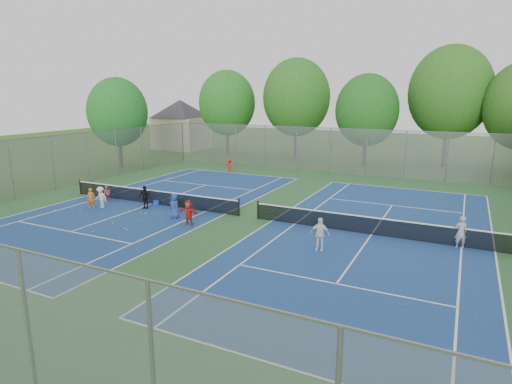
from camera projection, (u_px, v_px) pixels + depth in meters
ground at (248, 217)px, 24.57m from camera, size 120.00×120.00×0.00m
court_pad at (248, 217)px, 24.57m from camera, size 32.00×32.00×0.01m
court_left at (152, 204)px, 27.58m from camera, size 10.97×23.77×0.01m
court_right at (372, 235)px, 21.56m from camera, size 10.97×23.77×0.01m
net_left at (152, 197)px, 27.48m from camera, size 12.87×0.10×0.91m
net_right at (372, 226)px, 21.46m from camera, size 12.87×0.10×0.91m
fence_north at (330, 150)px, 38.11m from camera, size 32.00×0.10×4.00m
fence_west at (52, 164)px, 31.01m from camera, size 0.10×32.00×4.00m
house at (180, 116)px, 54.07m from camera, size 11.03×11.03×7.30m
tree_nw at (227, 103)px, 48.51m from camera, size 6.40×6.40×9.58m
tree_nl at (296, 97)px, 45.79m from camera, size 7.20×7.20×10.69m
tree_nc at (367, 110)px, 40.86m from camera, size 6.00×6.00×8.85m
tree_nr at (450, 93)px, 40.10m from camera, size 7.60×7.60×11.42m
tree_side_w at (118, 112)px, 40.31m from camera, size 5.60×5.60×8.47m
ball_crate at (157, 203)px, 27.33m from camera, size 0.38×0.38×0.30m
ball_hopper at (181, 202)px, 26.96m from camera, size 0.34×0.34×0.53m
student_a at (91, 199)px, 26.27m from camera, size 0.57×0.49×1.31m
student_b at (107, 193)px, 28.34m from camera, size 0.51×0.41×1.00m
student_c at (101, 197)px, 26.52m from camera, size 0.88×0.52×1.34m
student_d at (145, 197)px, 26.35m from camera, size 0.86×0.38×1.45m
student_e at (174, 206)px, 24.27m from camera, size 0.82×0.68×1.45m
student_f at (189, 213)px, 22.98m from camera, size 1.30×0.42×1.40m
child_far_baseline at (230, 166)px, 38.48m from camera, size 0.90×0.69×1.23m
instructor at (461, 232)px, 19.56m from camera, size 0.66×0.56×1.53m
teen_court_b at (320, 234)px, 19.28m from camera, size 0.94×0.47×1.54m
tennis_ball_0 at (93, 232)px, 21.94m from camera, size 0.07×0.07×0.07m
tennis_ball_1 at (113, 223)px, 23.35m from camera, size 0.07×0.07×0.07m
tennis_ball_2 at (80, 211)px, 25.72m from camera, size 0.07×0.07×0.07m
tennis_ball_3 at (55, 211)px, 25.86m from camera, size 0.07×0.07×0.07m
tennis_ball_4 at (140, 213)px, 25.35m from camera, size 0.07×0.07×0.07m
tennis_ball_5 at (30, 218)px, 24.26m from camera, size 0.07×0.07×0.07m
tennis_ball_6 at (88, 226)px, 22.89m from camera, size 0.07×0.07×0.07m
tennis_ball_7 at (125, 229)px, 22.43m from camera, size 0.07×0.07×0.07m
tennis_ball_8 at (146, 213)px, 25.34m from camera, size 0.07×0.07×0.07m
tennis_ball_9 at (139, 221)px, 23.75m from camera, size 0.07×0.07×0.07m
tennis_ball_10 at (127, 230)px, 22.20m from camera, size 0.07×0.07×0.07m
tennis_ball_11 at (128, 210)px, 26.11m from camera, size 0.07×0.07×0.07m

